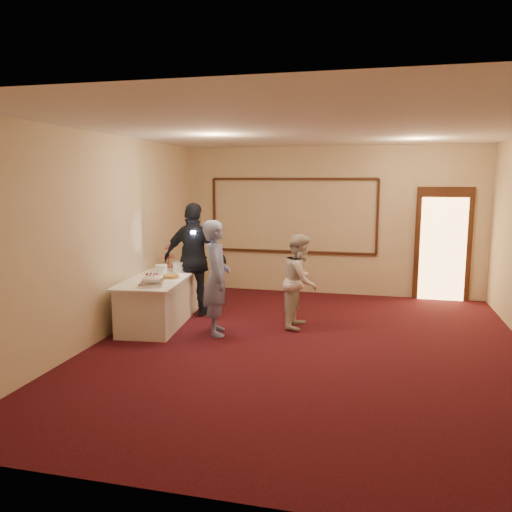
{
  "coord_description": "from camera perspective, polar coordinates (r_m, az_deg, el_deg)",
  "views": [
    {
      "loc": [
        0.86,
        -6.7,
        2.34
      ],
      "look_at": [
        -0.94,
        0.82,
        1.15
      ],
      "focal_mm": 35.0,
      "sensor_mm": 36.0,
      "label": 1
    }
  ],
  "objects": [
    {
      "name": "wall_molding",
      "position": [
        10.33,
        4.22,
        4.62
      ],
      "size": [
        3.45,
        0.04,
        1.55
      ],
      "color": "#371C10",
      "rests_on": "room_walls"
    },
    {
      "name": "man",
      "position": [
        7.55,
        -4.55,
        -2.49
      ],
      "size": [
        0.61,
        0.74,
        1.75
      ],
      "primitive_type": "imported",
      "rotation": [
        0.0,
        0.0,
        1.93
      ],
      "color": "#7F93D3",
      "rests_on": "floor"
    },
    {
      "name": "cupcake_stand",
      "position": [
        9.18,
        -9.95,
        -0.2
      ],
      "size": [
        0.31,
        0.31,
        0.45
      ],
      "color": "#D45870",
      "rests_on": "buffet_table"
    },
    {
      "name": "pavlova_tray",
      "position": [
        7.61,
        -11.83,
        -2.78
      ],
      "size": [
        0.44,
        0.5,
        0.17
      ],
      "color": "#B2B4B9",
      "rests_on": "buffet_table"
    },
    {
      "name": "guest",
      "position": [
        8.64,
        -7.0,
        -0.41
      ],
      "size": [
        1.17,
        0.55,
        1.95
      ],
      "primitive_type": "imported",
      "rotation": [
        0.0,
        0.0,
        3.07
      ],
      "color": "black",
      "rests_on": "floor"
    },
    {
      "name": "room_walls",
      "position": [
        6.76,
        6.21,
        6.03
      ],
      "size": [
        6.04,
        7.04,
        3.02
      ],
      "color": "beige",
      "rests_on": "floor"
    },
    {
      "name": "woman",
      "position": [
        7.95,
        5.12,
        -2.84
      ],
      "size": [
        0.62,
        0.76,
        1.49
      ],
      "primitive_type": "imported",
      "rotation": [
        0.0,
        0.0,
        1.5
      ],
      "color": "beige",
      "rests_on": "floor"
    },
    {
      "name": "tart",
      "position": [
        8.11,
        -9.72,
        -2.34
      ],
      "size": [
        0.29,
        0.29,
        0.06
      ],
      "color": "white",
      "rests_on": "buffet_table"
    },
    {
      "name": "plate_stack_a",
      "position": [
        8.44,
        -10.76,
        -1.55
      ],
      "size": [
        0.2,
        0.2,
        0.17
      ],
      "color": "white",
      "rests_on": "buffet_table"
    },
    {
      "name": "floor",
      "position": [
        7.15,
        5.94,
        -10.41
      ],
      "size": [
        7.0,
        7.0,
        0.0
      ],
      "primitive_type": "plane",
      "color": "black",
      "rests_on": "ground"
    },
    {
      "name": "camera_flash",
      "position": [
        8.36,
        -7.18,
        2.71
      ],
      "size": [
        0.07,
        0.04,
        0.05
      ],
      "primitive_type": "cube",
      "rotation": [
        0.0,
        0.0,
        -0.01
      ],
      "color": "white",
      "rests_on": "guest"
    },
    {
      "name": "buffet_table",
      "position": [
        8.48,
        -10.65,
        -4.72
      ],
      "size": [
        1.14,
        2.41,
        0.77
      ],
      "color": "white",
      "rests_on": "floor"
    },
    {
      "name": "plate_stack_b",
      "position": [
        8.63,
        -8.85,
        -1.25
      ],
      "size": [
        0.21,
        0.21,
        0.18
      ],
      "color": "white",
      "rests_on": "buffet_table"
    },
    {
      "name": "doorway",
      "position": [
        10.31,
        20.57,
        1.17
      ],
      "size": [
        1.05,
        0.07,
        2.2
      ],
      "color": "#371C10",
      "rests_on": "floor"
    }
  ]
}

